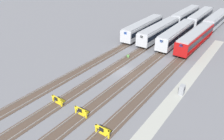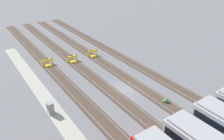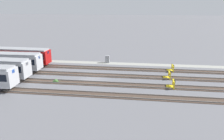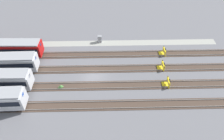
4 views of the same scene
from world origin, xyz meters
name	(u,v)px [view 1 (image 1 of 4)]	position (x,y,z in m)	size (l,w,h in m)	color
ground_plane	(123,71)	(0.00, 0.00, 0.00)	(400.00, 400.00, 0.00)	slate
service_walkway	(180,90)	(0.00, -10.63, 0.00)	(54.00, 2.00, 0.01)	#9E9E93
rail_track_nearest	(157,82)	(0.00, -6.64, 0.04)	(90.00, 2.23, 0.21)	#47382D
rail_track_near_inner	(134,75)	(0.00, -2.21, 0.04)	(90.00, 2.24, 0.21)	#47382D
rail_track_middle	(113,68)	(0.00, 2.21, 0.04)	(90.00, 2.24, 0.21)	#47382D
rail_track_far_inner	(95,62)	(0.00, 6.64, 0.04)	(90.00, 2.23, 0.21)	#47382D
subway_car_front_row_leftmost	(159,31)	(19.72, 2.24, 2.04)	(18.03, 3.04, 3.70)	#B7BABF
subway_car_front_row_left_inner	(200,17)	(38.92, -2.16, 2.04)	(18.02, 2.99, 3.70)	#B7BABF
subway_car_front_row_centre	(216,20)	(38.83, -6.70, 2.04)	(18.06, 3.26, 3.70)	#B7BABF
subway_car_front_row_right_inner	(196,38)	(19.72, -6.62, 2.04)	(18.06, 3.26, 3.70)	#A80F0F
subway_car_front_row_rightmost	(143,28)	(19.72, 6.68, 2.04)	(18.06, 3.21, 3.70)	#B7BABF
subway_car_back_row_leftmost	(177,34)	(19.72, -2.17, 2.04)	(18.04, 3.09, 3.70)	#B7BABF
subway_car_back_row_centre	(186,15)	(38.91, 2.25, 2.04)	(18.00, 2.85, 3.70)	#B7BABF
bumper_stop_nearest_track	(104,131)	(-14.37, -6.64, 0.51)	(1.35, 2.00, 1.22)	yellow
bumper_stop_near_inner_track	(82,112)	(-13.24, -2.21, 0.51)	(1.34, 2.00, 1.22)	yellow
bumper_stop_middle_track	(59,100)	(-13.35, 2.20, 0.51)	(1.38, 2.01, 1.22)	yellow
electrical_cabinet	(182,90)	(-0.95, -11.16, 0.80)	(0.90, 0.73, 1.60)	gray
weed_clump	(128,56)	(5.81, 2.56, 0.24)	(0.92, 0.70, 0.64)	#4C7F3D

